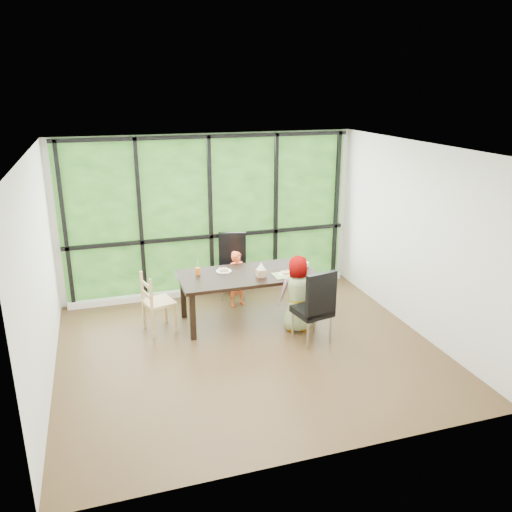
# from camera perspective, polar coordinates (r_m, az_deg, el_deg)

# --- Properties ---
(ground) EXTENTS (5.00, 5.00, 0.00)m
(ground) POSITION_cam_1_polar(r_m,az_deg,el_deg) (7.14, -0.83, -10.31)
(ground) COLOR black
(ground) RESTS_ON ground
(back_wall) EXTENTS (5.00, 0.00, 5.00)m
(back_wall) POSITION_cam_1_polar(r_m,az_deg,el_deg) (8.69, -5.12, 4.51)
(back_wall) COLOR silver
(back_wall) RESTS_ON ground
(foliage_backdrop) EXTENTS (4.80, 0.02, 2.65)m
(foliage_backdrop) POSITION_cam_1_polar(r_m,az_deg,el_deg) (8.67, -5.10, 4.48)
(foliage_backdrop) COLOR #214719
(foliage_backdrop) RESTS_ON back_wall
(window_mullions) EXTENTS (4.80, 0.06, 2.65)m
(window_mullions) POSITION_cam_1_polar(r_m,az_deg,el_deg) (8.64, -5.04, 4.41)
(window_mullions) COLOR black
(window_mullions) RESTS_ON back_wall
(window_sill) EXTENTS (4.80, 0.12, 0.10)m
(window_sill) POSITION_cam_1_polar(r_m,az_deg,el_deg) (9.00, -4.75, -3.70)
(window_sill) COLOR silver
(window_sill) RESTS_ON ground
(dining_table) EXTENTS (2.08, 1.07, 0.75)m
(dining_table) POSITION_cam_1_polar(r_m,az_deg,el_deg) (7.83, -0.92, -4.54)
(dining_table) COLOR black
(dining_table) RESTS_ON ground
(chair_window_leather) EXTENTS (0.56, 0.56, 1.08)m
(chair_window_leather) POSITION_cam_1_polar(r_m,az_deg,el_deg) (8.62, -2.61, -1.18)
(chair_window_leather) COLOR black
(chair_window_leather) RESTS_ON ground
(chair_interior_leather) EXTENTS (0.54, 0.54, 1.08)m
(chair_interior_leather) POSITION_cam_1_polar(r_m,az_deg,el_deg) (7.16, 6.24, -5.49)
(chair_interior_leather) COLOR black
(chair_interior_leather) RESTS_ON ground
(chair_end_beech) EXTENTS (0.49, 0.51, 0.90)m
(chair_end_beech) POSITION_cam_1_polar(r_m,az_deg,el_deg) (7.60, -10.72, -5.02)
(chair_end_beech) COLOR tan
(chair_end_beech) RESTS_ON ground
(child_toddler) EXTENTS (0.39, 0.32, 0.92)m
(child_toddler) POSITION_cam_1_polar(r_m,az_deg,el_deg) (8.32, -2.07, -2.50)
(child_toddler) COLOR #FF632E
(child_toddler) RESTS_ON ground
(child_older) EXTENTS (0.61, 0.46, 1.13)m
(child_older) POSITION_cam_1_polar(r_m,az_deg,el_deg) (7.47, 4.72, -4.19)
(child_older) COLOR slate
(child_older) RESTS_ON ground
(placemat) EXTENTS (0.39, 0.28, 0.01)m
(placemat) POSITION_cam_1_polar(r_m,az_deg,el_deg) (7.65, 3.39, -2.11)
(placemat) COLOR tan
(placemat) RESTS_ON dining_table
(plate_far) EXTENTS (0.23, 0.23, 0.01)m
(plate_far) POSITION_cam_1_polar(r_m,az_deg,el_deg) (7.79, -3.59, -1.68)
(plate_far) COLOR white
(plate_far) RESTS_ON dining_table
(plate_near) EXTENTS (0.23, 0.23, 0.01)m
(plate_near) POSITION_cam_1_polar(r_m,az_deg,el_deg) (7.67, 3.34, -2.01)
(plate_near) COLOR white
(plate_near) RESTS_ON dining_table
(orange_cup) EXTENTS (0.07, 0.07, 0.11)m
(orange_cup) POSITION_cam_1_polar(r_m,az_deg,el_deg) (7.69, -6.45, -1.67)
(orange_cup) COLOR orange
(orange_cup) RESTS_ON dining_table
(green_cup) EXTENTS (0.07, 0.07, 0.11)m
(green_cup) POSITION_cam_1_polar(r_m,az_deg,el_deg) (7.71, 5.38, -1.59)
(green_cup) COLOR #4BD633
(green_cup) RESTS_ON dining_table
(white_mug) EXTENTS (0.07, 0.07, 0.07)m
(white_mug) POSITION_cam_1_polar(r_m,az_deg,el_deg) (8.01, 5.61, -0.93)
(white_mug) COLOR white
(white_mug) RESTS_ON dining_table
(tissue_box) EXTENTS (0.13, 0.13, 0.11)m
(tissue_box) POSITION_cam_1_polar(r_m,az_deg,el_deg) (7.57, 0.57, -1.88)
(tissue_box) COLOR tan
(tissue_box) RESTS_ON dining_table
(crepe_rolls_far) EXTENTS (0.15, 0.12, 0.04)m
(crepe_rolls_far) POSITION_cam_1_polar(r_m,az_deg,el_deg) (7.78, -3.59, -1.50)
(crepe_rolls_far) COLOR tan
(crepe_rolls_far) RESTS_ON plate_far
(crepe_rolls_near) EXTENTS (0.15, 0.12, 0.04)m
(crepe_rolls_near) POSITION_cam_1_polar(r_m,az_deg,el_deg) (7.66, 3.34, -1.84)
(crepe_rolls_near) COLOR tan
(crepe_rolls_near) RESTS_ON plate_near
(straw_white) EXTENTS (0.01, 0.04, 0.20)m
(straw_white) POSITION_cam_1_polar(r_m,az_deg,el_deg) (7.66, -6.48, -1.02)
(straw_white) COLOR white
(straw_white) RESTS_ON orange_cup
(straw_pink) EXTENTS (0.01, 0.04, 0.20)m
(straw_pink) POSITION_cam_1_polar(r_m,az_deg,el_deg) (7.68, 5.40, -0.94)
(straw_pink) COLOR pink
(straw_pink) RESTS_ON green_cup
(tissue) EXTENTS (0.12, 0.12, 0.11)m
(tissue) POSITION_cam_1_polar(r_m,az_deg,el_deg) (7.53, 0.57, -1.09)
(tissue) COLOR white
(tissue) RESTS_ON tissue_box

